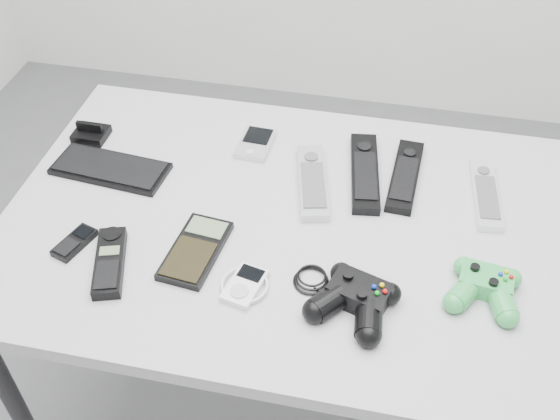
% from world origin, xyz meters
% --- Properties ---
extents(desk, '(1.21, 0.78, 0.81)m').
position_xyz_m(desk, '(-0.06, 0.09, 0.74)').
color(desk, '#97979A').
rests_on(desk, floor).
extents(pda_keyboard, '(0.26, 0.13, 0.02)m').
position_xyz_m(pda_keyboard, '(-0.49, 0.16, 0.82)').
color(pda_keyboard, black).
rests_on(pda_keyboard, desk).
extents(dock_bracket, '(0.08, 0.07, 0.04)m').
position_xyz_m(dock_bracket, '(-0.58, 0.26, 0.83)').
color(dock_bracket, black).
rests_on(dock_bracket, desk).
extents(pda, '(0.08, 0.11, 0.02)m').
position_xyz_m(pda, '(-0.20, 0.31, 0.82)').
color(pda, '#BABBC2').
rests_on(pda, desk).
extents(remote_silver_a, '(0.11, 0.24, 0.03)m').
position_xyz_m(remote_silver_a, '(-0.05, 0.20, 0.82)').
color(remote_silver_a, '#BABBC2').
rests_on(remote_silver_a, desk).
extents(remote_black_a, '(0.09, 0.25, 0.03)m').
position_xyz_m(remote_black_a, '(0.05, 0.25, 0.82)').
color(remote_black_a, black).
rests_on(remote_black_a, desk).
extents(remote_black_b, '(0.07, 0.23, 0.02)m').
position_xyz_m(remote_black_b, '(0.14, 0.26, 0.82)').
color(remote_black_b, black).
rests_on(remote_black_b, desk).
extents(remote_silver_b, '(0.06, 0.22, 0.02)m').
position_xyz_m(remote_silver_b, '(0.31, 0.24, 0.82)').
color(remote_silver_b, silver).
rests_on(remote_silver_b, desk).
extents(mobile_phone, '(0.07, 0.10, 0.02)m').
position_xyz_m(mobile_phone, '(-0.47, -0.07, 0.82)').
color(mobile_phone, black).
rests_on(mobile_phone, desk).
extents(cordless_handset, '(0.10, 0.17, 0.03)m').
position_xyz_m(cordless_handset, '(-0.38, -0.10, 0.82)').
color(cordless_handset, black).
rests_on(cordless_handset, desk).
extents(calculator, '(0.11, 0.18, 0.02)m').
position_xyz_m(calculator, '(-0.24, -0.04, 0.82)').
color(calculator, black).
rests_on(calculator, desk).
extents(mp3_player, '(0.11, 0.11, 0.02)m').
position_xyz_m(mp3_player, '(-0.13, -0.10, 0.82)').
color(mp3_player, silver).
rests_on(mp3_player, desk).
extents(controller_black, '(0.28, 0.22, 0.05)m').
position_xyz_m(controller_black, '(0.08, -0.10, 0.83)').
color(controller_black, black).
rests_on(controller_black, desk).
extents(controller_green, '(0.15, 0.16, 0.04)m').
position_xyz_m(controller_green, '(0.30, -0.03, 0.83)').
color(controller_green, '#248641').
rests_on(controller_green, desk).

